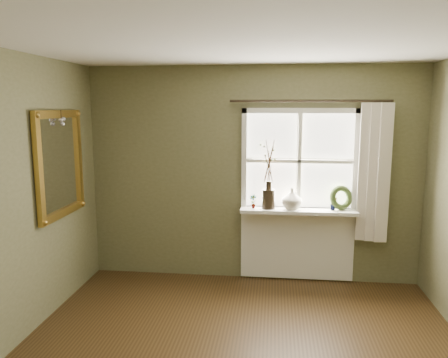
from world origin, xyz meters
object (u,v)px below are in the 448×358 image
cream_vase (292,199)px  wreath (341,200)px  dark_jug (268,199)px  gilt_mirror (60,164)px

cream_vase → wreath: wreath is taller
cream_vase → dark_jug: bearing=180.0°
cream_vase → wreath: (0.57, 0.04, -0.01)m
cream_vase → wreath: 0.57m
dark_jug → cream_vase: (0.27, 0.00, 0.01)m
gilt_mirror → cream_vase: bearing=18.2°
cream_vase → gilt_mirror: (-2.44, -0.80, 0.48)m
gilt_mirror → wreath: bearing=15.6°
cream_vase → gilt_mirror: gilt_mirror is taller
wreath → cream_vase: bearing=159.3°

